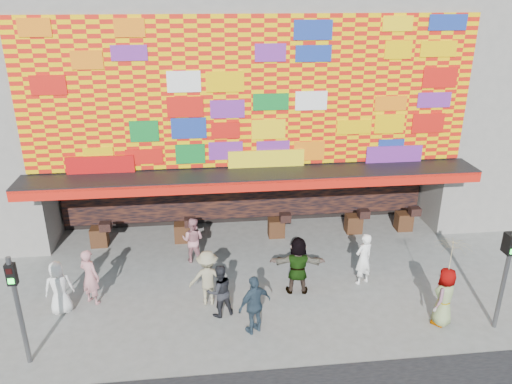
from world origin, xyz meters
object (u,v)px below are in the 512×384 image
(ped_a, at_px, (59,287))
(ped_e, at_px, (255,305))
(ped_f, at_px, (298,265))
(ped_i, at_px, (193,240))
(signal_left, at_px, (17,299))
(ped_g, at_px, (445,297))
(parasol, at_px, (451,256))
(signal_right, at_px, (507,268))
(ped_d, at_px, (208,278))
(ped_h, at_px, (364,259))
(ped_b, at_px, (90,277))
(ped_c, at_px, (220,291))

(ped_a, relative_size, ped_e, 0.94)
(ped_f, xyz_separation_m, ped_i, (-3.17, 2.26, -0.12))
(signal_left, relative_size, ped_g, 1.74)
(ped_a, height_order, ped_g, ped_g)
(ped_f, distance_m, parasol, 4.39)
(signal_right, relative_size, ped_d, 1.75)
(ped_a, xyz_separation_m, ped_h, (9.11, 0.51, 0.05))
(ped_b, xyz_separation_m, parasol, (9.88, -2.13, 1.27))
(ped_c, bearing_deg, ped_f, -178.74)
(ped_d, relative_size, ped_f, 0.93)
(ped_g, distance_m, parasol, 1.28)
(signal_left, xyz_separation_m, ped_c, (4.86, 1.42, -1.06))
(ped_h, bearing_deg, ped_e, 4.70)
(signal_right, height_order, ped_g, signal_right)
(ped_c, relative_size, ped_h, 0.92)
(ped_c, xyz_separation_m, ped_f, (2.42, 0.92, 0.13))
(parasol, bearing_deg, ped_g, -165.96)
(ped_f, bearing_deg, ped_a, 9.07)
(ped_f, distance_m, ped_h, 2.16)
(ped_a, distance_m, ped_c, 4.59)
(ped_b, bearing_deg, ped_e, -169.64)
(ped_f, distance_m, ped_i, 3.90)
(parasol, bearing_deg, signal_right, -13.30)
(ped_b, xyz_separation_m, ped_g, (9.88, -2.13, -0.02))
(signal_left, distance_m, ped_i, 6.25)
(parasol, bearing_deg, ped_d, 165.18)
(ped_c, relative_size, ped_g, 0.92)
(signal_left, height_order, parasol, signal_left)
(ped_c, height_order, ped_e, ped_e)
(ped_d, distance_m, ped_h, 4.91)
(ped_b, height_order, ped_c, ped_b)
(ped_e, bearing_deg, ped_c, -72.82)
(ped_g, distance_m, ped_i, 8.10)
(ped_b, distance_m, ped_e, 5.03)
(ped_i, bearing_deg, ped_f, 162.99)
(signal_left, xyz_separation_m, ped_i, (4.11, 4.59, -1.05))
(ped_e, xyz_separation_m, ped_i, (-1.66, 4.04, -0.06))
(ped_c, distance_m, ped_g, 6.23)
(ped_a, height_order, ped_f, ped_f)
(signal_right, distance_m, ped_h, 4.07)
(ped_i, bearing_deg, ped_d, 118.17)
(ped_i, distance_m, parasol, 8.21)
(ped_a, distance_m, ped_h, 9.12)
(ped_g, bearing_deg, ped_c, -54.78)
(ped_i, bearing_deg, ped_g, 166.66)
(ped_f, relative_size, ped_g, 1.07)
(ped_d, height_order, ped_i, ped_d)
(ped_f, bearing_deg, ped_h, -166.20)
(signal_right, height_order, ped_b, signal_right)
(ped_g, bearing_deg, parasol, 149.30)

